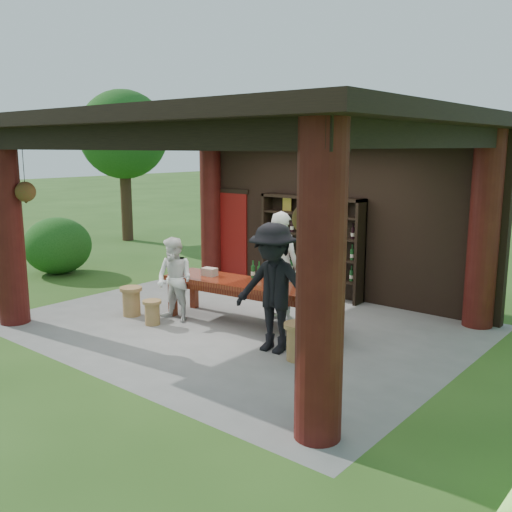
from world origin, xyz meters
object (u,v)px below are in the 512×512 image
Objects in this scene: stool_near_right at (298,341)px; stool_far_left at (131,301)px; napkin_basket at (209,272)px; host at (281,266)px; guest_woman at (175,280)px; guest_man at (273,288)px; wine_shelf at (311,246)px; tasting_table at (249,289)px; stool_near_left at (152,312)px.

stool_near_right is 3.61m from stool_far_left.
napkin_basket is at bearing 163.09° from stool_near_right.
host is 1.87m from guest_woman.
host is at bearing 35.21° from stool_far_left.
stool_far_left is 0.27× the size of guest_man.
wine_shelf reaches higher than guest_man.
guest_man is at bearing -6.15° from guest_woman.
stool_near_right is at bearing -26.97° from tasting_table.
stool_near_right is 0.28× the size of guest_man.
wine_shelf is 3.77m from stool_far_left.
host is (-1.39, 1.43, 0.68)m from stool_near_right.
wine_shelf is 8.95× the size of napkin_basket.
wine_shelf is at bearing 71.21° from guest_woman.
stool_near_left is (-0.96, -3.41, -0.80)m from wine_shelf.
stool_near_right is at bearing -11.88° from guest_man.
stool_near_left is 2.52m from guest_man.
guest_man reaches higher than host.
wine_shelf reaches higher than stool_near_left.
stool_near_left is 0.71m from stool_far_left.
napkin_basket is at bearing -102.69° from wine_shelf.
tasting_table is 0.88m from napkin_basket.
guest_woman is at bearing 172.55° from guest_man.
guest_woman is at bearing 176.37° from stool_near_right.
stool_far_left is 2.04× the size of napkin_basket.
stool_near_left is 1.23m from napkin_basket.
wine_shelf is 3.79m from stool_near_right.
tasting_table is at bearing 26.35° from guest_woman.
guest_woman is at bearing -116.16° from napkin_basket.
stool_near_right reaches higher than stool_near_left.
stool_near_right reaches higher than stool_far_left.
guest_woman reaches higher than stool_near_left.
guest_woman is at bearing 72.30° from stool_near_left.
guest_woman reaches higher than tasting_table.
wine_shelf is 1.20× the size of guest_man.
guest_man is at bearing -65.22° from wine_shelf.
wine_shelf is 4.40× the size of stool_far_left.
tasting_table is 1.40m from guest_man.
napkin_basket is at bearing 67.26° from stool_near_left.
napkin_basket is (1.12, 0.88, 0.54)m from stool_far_left.
host is at bearing 47.98° from stool_near_left.
stool_near_left is at bearing -9.00° from stool_far_left.
stool_far_left reaches higher than stool_near_left.
wine_shelf is at bearing 97.64° from tasting_table.
tasting_table is at bearing 25.78° from stool_far_left.
napkin_basket is (-0.54, -2.41, -0.21)m from wine_shelf.
guest_woman reaches higher than napkin_basket.
napkin_basket is at bearing 38.24° from stool_far_left.
tasting_table reaches higher than stool_near_left.
stool_near_left is 0.78× the size of stool_near_right.
host is at bearing 69.09° from tasting_table.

